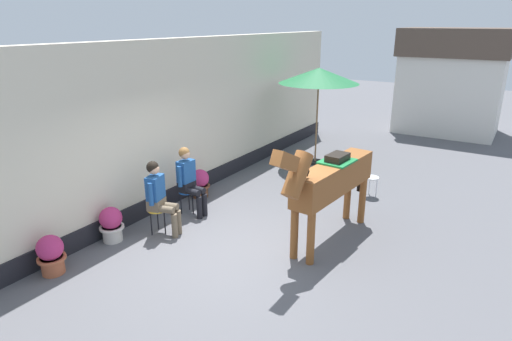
% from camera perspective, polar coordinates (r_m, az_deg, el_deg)
% --- Properties ---
extents(ground_plane, '(40.00, 40.00, 0.00)m').
position_cam_1_polar(ground_plane, '(9.95, 7.46, -3.26)').
color(ground_plane, '#56565B').
extents(pub_facade_wall, '(0.34, 14.00, 3.40)m').
position_cam_1_polar(pub_facade_wall, '(9.61, -10.03, 5.45)').
color(pub_facade_wall, beige).
rests_on(pub_facade_wall, ground_plane).
extents(distant_cottage, '(3.40, 2.60, 3.50)m').
position_cam_1_polar(distant_cottage, '(16.69, 24.08, 10.69)').
color(distant_cottage, silver).
rests_on(distant_cottage, ground_plane).
extents(seated_visitor_near, '(0.61, 0.48, 1.39)m').
position_cam_1_polar(seated_visitor_near, '(8.07, -12.52, -3.03)').
color(seated_visitor_near, gold).
rests_on(seated_visitor_near, ground_plane).
extents(seated_visitor_far, '(0.61, 0.49, 1.39)m').
position_cam_1_polar(seated_visitor_far, '(8.80, -8.75, -0.92)').
color(seated_visitor_far, '#194C99').
rests_on(seated_visitor_far, ground_plane).
extents(saddled_horse_center, '(0.64, 3.00, 2.06)m').
position_cam_1_polar(saddled_horse_center, '(7.56, 9.60, -1.23)').
color(saddled_horse_center, brown).
rests_on(saddled_horse_center, ground_plane).
extents(flower_planter_nearest, '(0.43, 0.43, 0.64)m').
position_cam_1_polar(flower_planter_nearest, '(7.54, -25.13, -9.81)').
color(flower_planter_nearest, '#A85638').
rests_on(flower_planter_nearest, ground_plane).
extents(flower_planter_inner_near, '(0.43, 0.43, 0.64)m').
position_cam_1_polar(flower_planter_inner_near, '(8.20, -18.31, -6.57)').
color(flower_planter_inner_near, beige).
rests_on(flower_planter_inner_near, ground_plane).
extents(flower_planter_farthest, '(0.43, 0.43, 0.64)m').
position_cam_1_polar(flower_planter_farthest, '(9.76, -7.29, -1.60)').
color(flower_planter_farthest, brown).
rests_on(flower_planter_farthest, ground_plane).
extents(cafe_parasol, '(2.10, 2.10, 2.58)m').
position_cam_1_polar(cafe_parasol, '(11.72, 8.18, 12.05)').
color(cafe_parasol, black).
rests_on(cafe_parasol, ground_plane).
extents(spare_stool_white, '(0.32, 0.32, 0.46)m').
position_cam_1_polar(spare_stool_white, '(10.01, 14.78, -1.14)').
color(spare_stool_white, white).
rests_on(spare_stool_white, ground_plane).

